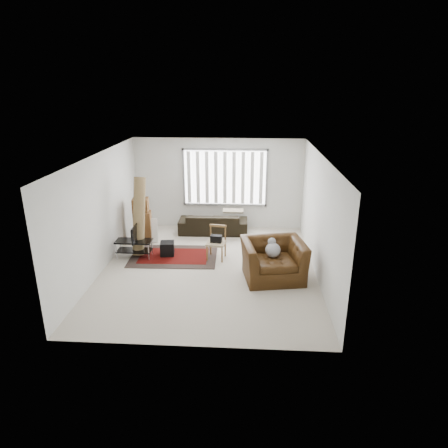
% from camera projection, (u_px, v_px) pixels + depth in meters
% --- Properties ---
extents(room, '(6.00, 6.02, 2.71)m').
position_uv_depth(room, '(212.00, 192.00, 9.42)').
color(room, beige).
rests_on(room, ground).
extents(persian_rug, '(2.22, 1.52, 0.02)m').
position_uv_depth(persian_rug, '(174.00, 256.00, 10.19)').
color(persian_rug, black).
rests_on(persian_rug, ground).
extents(tv_stand, '(0.91, 0.41, 0.45)m').
position_uv_depth(tv_stand, '(134.00, 245.00, 10.06)').
color(tv_stand, black).
rests_on(tv_stand, ground).
extents(tv, '(0.10, 0.73, 0.42)m').
position_uv_depth(tv, '(133.00, 233.00, 9.95)').
color(tv, black).
rests_on(tv, tv_stand).
extents(subwoofer, '(0.39, 0.39, 0.34)m').
position_uv_depth(subwoofer, '(167.00, 248.00, 10.20)').
color(subwoofer, black).
rests_on(subwoofer, persian_rug).
extents(moving_boxes, '(0.56, 0.52, 1.24)m').
position_uv_depth(moving_boxes, '(142.00, 222.00, 10.99)').
color(moving_boxes, brown).
rests_on(moving_boxes, ground).
extents(white_flatpack, '(0.56, 0.32, 0.67)m').
position_uv_depth(white_flatpack, '(148.00, 231.00, 11.03)').
color(white_flatpack, silver).
rests_on(white_flatpack, ground).
extents(rolled_rug, '(0.36, 0.82, 1.99)m').
position_uv_depth(rolled_rug, '(139.00, 216.00, 10.13)').
color(rolled_rug, olive).
rests_on(rolled_rug, ground).
extents(sofa, '(2.02, 0.90, 0.77)m').
position_uv_depth(sofa, '(213.00, 220.00, 11.71)').
color(sofa, black).
rests_on(sofa, ground).
extents(side_chair, '(0.51, 0.51, 0.84)m').
position_uv_depth(side_chair, '(216.00, 241.00, 9.94)').
color(side_chair, '#9D8967').
rests_on(side_chair, ground).
extents(armchair, '(1.54, 1.40, 1.00)m').
position_uv_depth(armchair, '(273.00, 257.00, 8.92)').
color(armchair, '#3D230C').
rests_on(armchair, ground).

